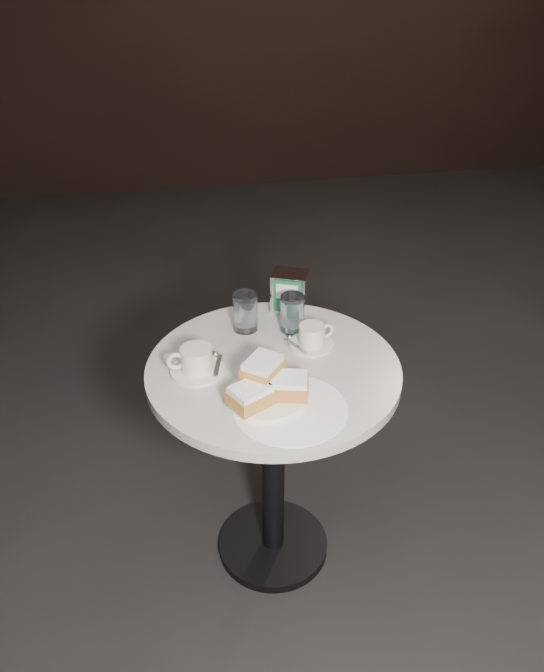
{
  "coord_description": "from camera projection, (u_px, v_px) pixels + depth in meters",
  "views": [
    {
      "loc": [
        -0.27,
        -1.44,
        1.78
      ],
      "look_at": [
        0.0,
        0.02,
        0.83
      ],
      "focal_mm": 35.0,
      "sensor_mm": 36.0,
      "label": 1
    }
  ],
  "objects": [
    {
      "name": "napkin_dispenser",
      "position": [
        290.0,
        291.0,
        2.02
      ],
      "size": [
        0.13,
        0.12,
        0.12
      ],
      "rotation": [
        0.0,
        0.0,
        -0.4
      ],
      "color": "silver",
      "rests_on": "cafe_table"
    },
    {
      "name": "water_glass_left",
      "position": [
        245.0,
        312.0,
        1.92
      ],
      "size": [
        0.1,
        0.1,
        0.12
      ],
      "rotation": [
        0.0,
        0.0,
        -0.43
      ],
      "color": "silver",
      "rests_on": "cafe_table"
    },
    {
      "name": "beignet_plate",
      "position": [
        267.0,
        388.0,
        1.65
      ],
      "size": [
        0.24,
        0.24,
        0.1
      ],
      "rotation": [
        0.0,
        0.0,
        0.19
      ],
      "color": "white",
      "rests_on": "cafe_table"
    },
    {
      "name": "water_glass_right",
      "position": [
        292.0,
        314.0,
        1.92
      ],
      "size": [
        0.09,
        0.09,
        0.11
      ],
      "rotation": [
        0.0,
        0.0,
        0.32
      ],
      "color": "white",
      "rests_on": "cafe_table"
    },
    {
      "name": "ground",
      "position": [
        273.0,
        547.0,
        2.19
      ],
      "size": [
        7.0,
        7.0,
        0.0
      ],
      "primitive_type": "plane",
      "color": "black",
      "rests_on": "ground"
    },
    {
      "name": "coffee_cup_right",
      "position": [
        312.0,
        337.0,
        1.86
      ],
      "size": [
        0.15,
        0.15,
        0.07
      ],
      "rotation": [
        0.0,
        0.0,
        0.24
      ],
      "color": "silver",
      "rests_on": "cafe_table"
    },
    {
      "name": "sugar_spill",
      "position": [
        290.0,
        408.0,
        1.64
      ],
      "size": [
        0.35,
        0.35,
        0.0
      ],
      "primitive_type": "cylinder",
      "rotation": [
        0.0,
        0.0,
        0.25
      ],
      "color": "white",
      "rests_on": "cafe_table"
    },
    {
      "name": "cafe_table",
      "position": [
        273.0,
        422.0,
        1.9
      ],
      "size": [
        0.7,
        0.7,
        0.74
      ],
      "color": "black",
      "rests_on": "ground"
    },
    {
      "name": "coffee_cup_left",
      "position": [
        196.0,
        362.0,
        1.75
      ],
      "size": [
        0.16,
        0.15,
        0.08
      ],
      "rotation": [
        0.0,
        0.0,
        0.01
      ],
      "color": "silver",
      "rests_on": "cafe_table"
    }
  ]
}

